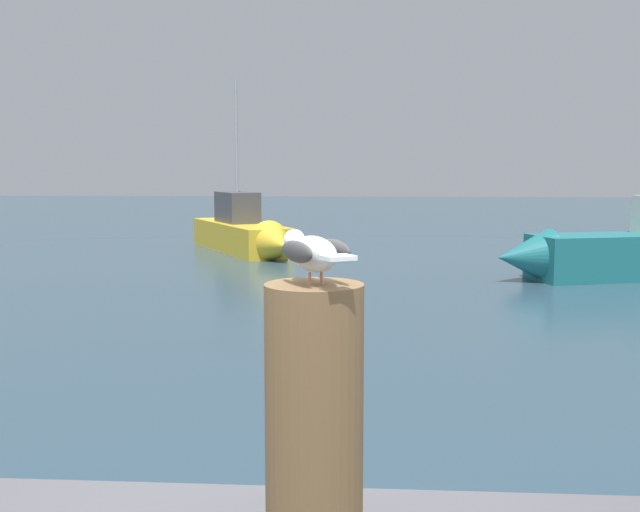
% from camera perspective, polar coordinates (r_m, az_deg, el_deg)
% --- Properties ---
extents(mooring_post, '(0.28, 0.28, 0.78)m').
position_cam_1_polar(mooring_post, '(2.22, -0.44, -12.07)').
color(mooring_post, brown).
rests_on(mooring_post, harbor_quay).
extents(seagull, '(0.24, 0.36, 0.14)m').
position_cam_1_polar(seagull, '(2.12, -0.53, 0.31)').
color(seagull, tan).
rests_on(seagull, mooring_post).
extents(boat_yellow, '(3.90, 5.78, 4.94)m').
position_cam_1_polar(boat_yellow, '(21.15, -5.58, 1.72)').
color(boat_yellow, yellow).
rests_on(boat_yellow, ground_plane).
extents(boat_teal, '(5.52, 2.72, 1.81)m').
position_cam_1_polar(boat_teal, '(17.22, 21.31, 0.29)').
color(boat_teal, '#1E7075').
rests_on(boat_teal, ground_plane).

